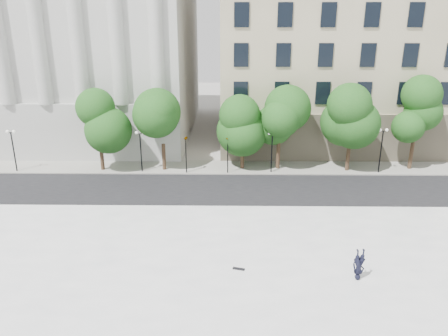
{
  "coord_description": "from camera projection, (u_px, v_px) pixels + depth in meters",
  "views": [
    {
      "loc": [
        2.95,
        -16.66,
        14.48
      ],
      "look_at": [
        2.59,
        10.0,
        4.97
      ],
      "focal_mm": 35.0,
      "sensor_mm": 36.0,
      "label": 1
    }
  ],
  "objects": [
    {
      "name": "street",
      "position": [
        195.0,
        191.0,
        37.54
      ],
      "size": [
        60.0,
        8.0,
        0.02
      ],
      "primitive_type": "cube",
      "color": "black",
      "rests_on": "ground"
    },
    {
      "name": "plaza",
      "position": [
        174.0,
        295.0,
        23.34
      ],
      "size": [
        44.0,
        22.0,
        0.45
      ],
      "primitive_type": "cube",
      "color": "white",
      "rests_on": "ground"
    },
    {
      "name": "traffic_light_east",
      "position": [
        228.0,
        137.0,
        40.33
      ],
      "size": [
        0.38,
        1.66,
        4.17
      ],
      "color": "black",
      "rests_on": "ground"
    },
    {
      "name": "skateboard",
      "position": [
        239.0,
        269.0,
        25.27
      ],
      "size": [
        0.72,
        0.35,
        0.07
      ],
      "primitive_type": "cube",
      "rotation": [
        0.0,
        0.0,
        -0.26
      ],
      "color": "black",
      "rests_on": "plaza"
    },
    {
      "name": "lamp_posts",
      "position": [
        203.0,
        144.0,
        40.9
      ],
      "size": [
        35.59,
        0.28,
        4.43
      ],
      "color": "black",
      "rests_on": "ground"
    },
    {
      "name": "building_west",
      "position": [
        66.0,
        27.0,
        52.81
      ],
      "size": [
        31.5,
        27.65,
        25.6
      ],
      "color": "beige",
      "rests_on": "ground"
    },
    {
      "name": "building_east",
      "position": [
        370.0,
        42.0,
        53.24
      ],
      "size": [
        36.0,
        26.15,
        23.0
      ],
      "color": "beige",
      "rests_on": "ground"
    },
    {
      "name": "street_trees",
      "position": [
        256.0,
        119.0,
        40.93
      ],
      "size": [
        33.48,
        4.76,
        7.74
      ],
      "color": "#382619",
      "rests_on": "ground"
    },
    {
      "name": "traffic_light_west",
      "position": [
        185.0,
        137.0,
        40.4
      ],
      "size": [
        0.76,
        1.56,
        4.12
      ],
      "color": "black",
      "rests_on": "ground"
    },
    {
      "name": "person_lying",
      "position": [
        358.0,
        275.0,
        24.27
      ],
      "size": [
        0.81,
        1.92,
        0.51
      ],
      "primitive_type": "imported",
      "rotation": [
        -1.54,
        0.0,
        0.07
      ],
      "color": "black",
      "rests_on": "plaza"
    },
    {
      "name": "far_sidewalk",
      "position": [
        200.0,
        167.0,
        43.17
      ],
      "size": [
        60.0,
        4.0,
        0.12
      ],
      "primitive_type": "cube",
      "color": "#9D9A91",
      "rests_on": "ground"
    }
  ]
}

